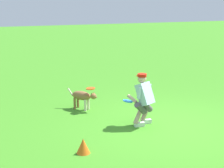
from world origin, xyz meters
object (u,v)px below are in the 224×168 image
Objects in this scene: frisbee_flying at (91,88)px; training_cone at (83,146)px; dog at (83,97)px; person at (144,98)px; frisbee_held at (128,101)px.

frisbee_flying is 0.79× the size of training_cone.
dog is 2.88m from training_cone.
person is 4.11× the size of training_cone.
dog is at bearing -52.67° from frisbee_flying.
frisbee_flying reaches higher than frisbee_held.
frisbee_flying is 2.76m from training_cone.
training_cone is at bearing 92.20° from person.
frisbee_held is (0.36, -0.15, -0.09)m from person.
training_cone is at bearing 71.25° from frisbee_flying.
frisbee_held is at bearing 38.35° from person.
training_cone is at bearing 40.67° from frisbee_held.
frisbee_held is 0.78× the size of training_cone.
frisbee_held reaches higher than dog.
frisbee_held is 1.97m from training_cone.
person is at bearing -7.46° from dog.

